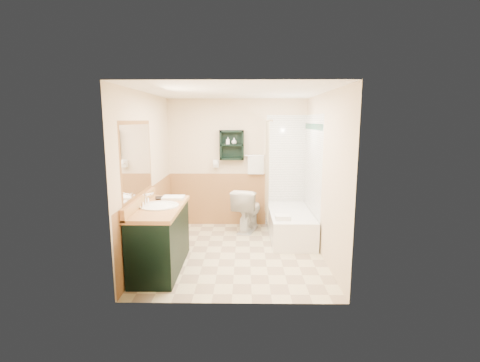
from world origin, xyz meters
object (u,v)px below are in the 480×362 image
at_px(toilet, 248,210).
at_px(soap_bottle_a, 228,143).
at_px(vanity, 161,238).
at_px(soap_bottle_b, 234,142).
at_px(hair_dryer, 216,164).
at_px(vanity_book, 155,192).
at_px(bathtub, 290,225).
at_px(wall_shelf, 232,145).

relative_size(toilet, soap_bottle_a, 5.88).
bearing_deg(vanity, soap_bottle_b, 64.65).
bearing_deg(soap_bottle_b, hair_dryer, 175.02).
xyz_separation_m(vanity, toilet, (1.19, 1.72, -0.05)).
bearing_deg(vanity_book, soap_bottle_b, 39.65).
relative_size(bathtub, toilet, 1.90).
relative_size(toilet, soap_bottle_b, 6.65).
bearing_deg(vanity_book, vanity, -84.37).
bearing_deg(soap_bottle_a, vanity_book, -122.80).
xyz_separation_m(hair_dryer, vanity, (-0.59, -2.01, -0.76)).
xyz_separation_m(hair_dryer, bathtub, (1.33, -0.72, -0.97)).
height_order(toilet, soap_bottle_a, soap_bottle_a).
bearing_deg(bathtub, vanity_book, -157.90).
distance_m(hair_dryer, soap_bottle_b, 0.54).
xyz_separation_m(vanity_book, soap_bottle_a, (0.99, 1.54, 0.62)).
bearing_deg(hair_dryer, vanity, -106.47).
bearing_deg(bathtub, toilet, 149.84).
relative_size(vanity_book, soap_bottle_b, 1.68).
distance_m(hair_dryer, bathtub, 1.79).
bearing_deg(vanity_book, bathtub, 7.47).
bearing_deg(hair_dryer, wall_shelf, -4.76).
bearing_deg(soap_bottle_a, vanity, -112.58).
distance_m(wall_shelf, toilet, 1.23).
distance_m(wall_shelf, vanity, 2.45).
bearing_deg(toilet, hair_dryer, -9.72).
height_order(wall_shelf, bathtub, wall_shelf).
height_order(bathtub, soap_bottle_a, soap_bottle_a).
xyz_separation_m(vanity, vanity_book, (-0.17, 0.45, 0.54)).
bearing_deg(hair_dryer, soap_bottle_a, -7.45).
xyz_separation_m(toilet, soap_bottle_b, (-0.25, 0.27, 1.23)).
bearing_deg(bathtub, wall_shelf, 145.91).
height_order(hair_dryer, toilet, hair_dryer).
distance_m(toilet, soap_bottle_b, 1.28).
bearing_deg(wall_shelf, toilet, -42.30).
distance_m(bathtub, soap_bottle_a, 1.88).
relative_size(bathtub, vanity_book, 7.53).
relative_size(wall_shelf, vanity_book, 2.76).
distance_m(bathtub, vanity_book, 2.37).
bearing_deg(vanity_book, toilet, 28.41).
height_order(soap_bottle_a, soap_bottle_b, soap_bottle_b).
bearing_deg(soap_bottle_a, hair_dryer, 172.55).
distance_m(hair_dryer, toilet, 1.05).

